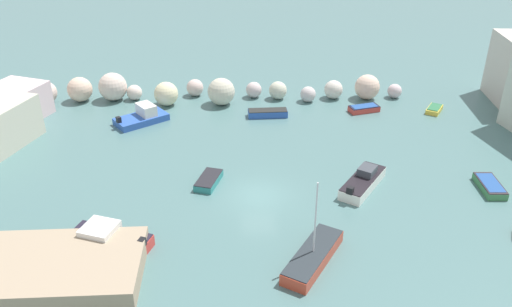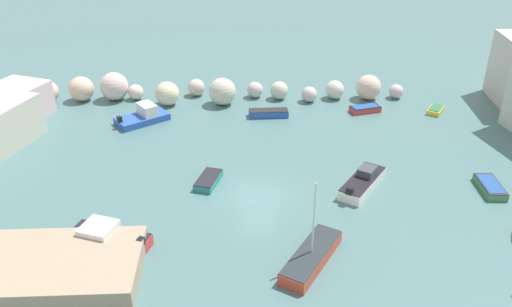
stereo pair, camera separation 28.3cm
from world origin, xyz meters
The scene contains 12 objects.
cove_water centered at (0.00, 0.00, 0.00)m, with size 160.00×160.00×0.00m, color slate.
rock_breakwater centered at (-5.36, 17.82, 1.16)m, with size 36.56×4.63×2.78m.
stone_dock centered at (-11.84, -7.91, 0.60)m, with size 9.92×5.77×1.21m, color tan.
moored_boat_0 centered at (7.54, 0.83, 0.49)m, with size 4.20×5.01×1.37m.
moored_boat_1 centered at (-9.38, -5.43, 0.58)m, with size 5.49×3.89×1.55m.
moored_boat_2 centered at (-10.00, 12.91, 0.53)m, with size 5.09×4.57×1.61m.
moored_boat_3 centered at (2.81, -7.23, 0.42)m, with size 4.23×5.46×5.39m.
moored_boat_4 centered at (10.74, 14.46, 0.31)m, with size 3.08×1.92×0.58m.
moored_boat_6 centered at (-3.56, 1.78, 0.28)m, with size 2.10×3.08×0.55m.
moored_boat_8 centered at (1.48, 13.67, 0.34)m, with size 3.69×1.27×0.67m.
moored_boat_9 centered at (16.55, 0.16, 0.30)m, with size 1.51×3.14×0.58m.
moored_boat_10 centered at (17.43, 14.13, 0.25)m, with size 2.18×2.50×0.51m.
Camera 1 is at (-1.47, -30.65, 19.70)m, focal length 36.35 mm.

